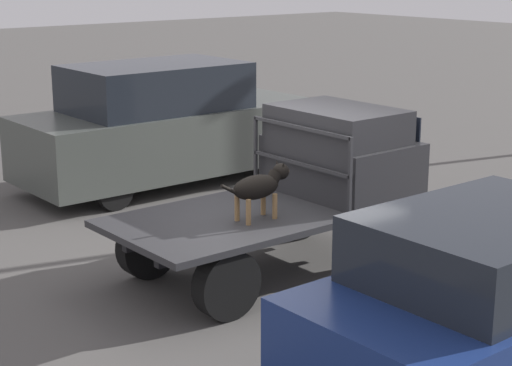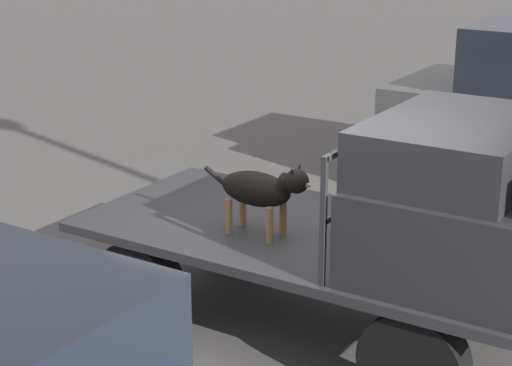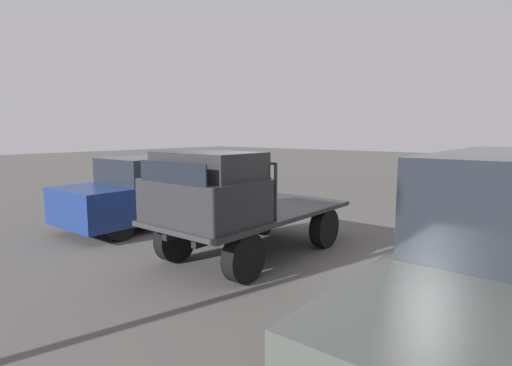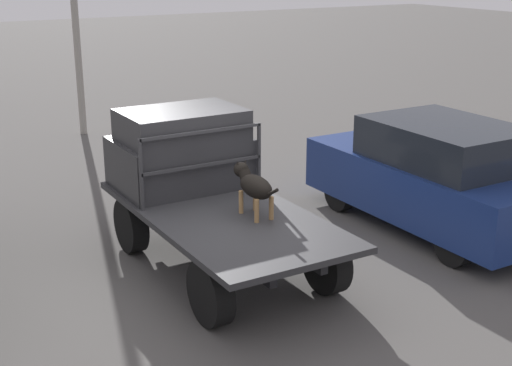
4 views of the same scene
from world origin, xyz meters
name	(u,v)px [view 4 (image 4 of 4)]	position (x,y,z in m)	size (l,w,h in m)	color
ground_plane	(223,270)	(0.00, 0.00, 0.00)	(80.00, 80.00, 0.00)	#514F4C
flatbed_truck	(222,227)	(0.00, 0.00, 0.61)	(3.97, 1.92, 0.84)	black
truck_cab	(180,150)	(1.24, 0.00, 1.37)	(1.33, 1.80, 1.13)	#28282B
truck_headboard	(202,155)	(0.53, 0.00, 1.47)	(0.04, 1.80, 0.96)	#2D2D30
dog	(253,185)	(-0.33, -0.28, 1.24)	(1.03, 0.28, 0.66)	#9E7547
parked_sedan	(436,175)	(-0.24, -3.55, 0.83)	(4.11, 1.86, 1.67)	black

